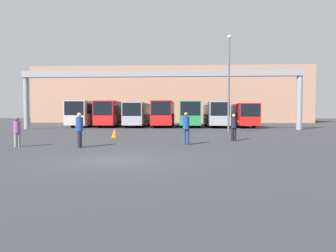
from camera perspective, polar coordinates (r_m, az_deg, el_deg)
ground_plane at (r=11.59m, az=-10.29°, el=-6.40°), size 200.00×200.00×0.00m
building_backdrop at (r=62.70m, az=0.53°, el=5.75°), size 53.93×12.00×10.85m
overhead_gantry at (r=33.43m, az=-1.61°, el=8.87°), size 30.93×0.80×6.51m
bus_slot_0 at (r=42.68m, az=-14.78°, el=2.52°), size 2.59×11.57×3.32m
bus_slot_1 at (r=41.88m, az=-10.22°, el=2.55°), size 2.47×11.81×3.30m
bus_slot_2 at (r=40.62m, az=-5.67°, el=2.44°), size 2.44×10.58×3.13m
bus_slot_3 at (r=40.49m, az=-0.79°, el=2.60°), size 2.55×11.06×3.31m
bus_slot_4 at (r=40.74m, az=4.10°, el=2.54°), size 2.54×11.72×3.25m
bus_slot_5 at (r=40.65m, az=8.98°, el=2.46°), size 2.47×11.11×3.18m
bus_slot_6 at (r=41.74m, az=13.61°, el=2.27°), size 2.46×12.29×2.98m
pedestrian_mid_left at (r=19.71m, az=12.39°, el=-0.11°), size 0.36×0.36×1.74m
pedestrian_near_right at (r=16.14m, az=-16.50°, el=-0.56°), size 0.38×0.38×1.81m
pedestrian_near_left at (r=17.58m, az=-26.80°, el=-0.89°), size 0.33×0.33×1.57m
pedestrian_far_center at (r=16.84m, az=3.44°, el=-0.29°), size 0.38×0.38×1.84m
traffic_cone at (r=22.32m, az=-10.13°, el=-1.29°), size 0.48×0.48×0.69m
lamp_post at (r=29.10m, az=11.52°, el=8.60°), size 0.36×0.36×9.12m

